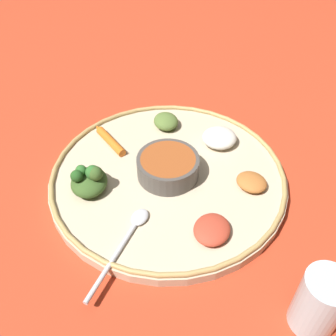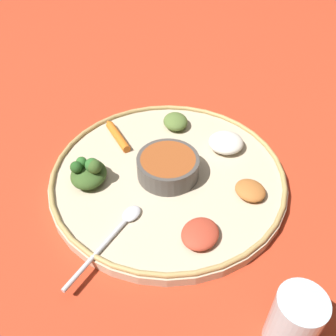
% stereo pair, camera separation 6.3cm
% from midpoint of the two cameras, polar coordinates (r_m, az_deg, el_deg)
% --- Properties ---
extents(ground_plane, '(2.40, 2.40, 0.00)m').
position_cam_midpoint_polar(ground_plane, '(0.66, -2.76, -2.15)').
color(ground_plane, '#B7381E').
extents(platter, '(0.40, 0.40, 0.02)m').
position_cam_midpoint_polar(platter, '(0.65, -2.79, -1.63)').
color(platter, '#C6B293').
rests_on(platter, ground_plane).
extents(platter_rim, '(0.39, 0.39, 0.01)m').
position_cam_midpoint_polar(platter_rim, '(0.64, -2.82, -0.91)').
color(platter_rim, tan).
rests_on(platter_rim, platter).
extents(center_bowl, '(0.10, 0.10, 0.04)m').
position_cam_midpoint_polar(center_bowl, '(0.63, -2.87, 0.18)').
color(center_bowl, '#4C4742').
rests_on(center_bowl, platter).
extents(spoon, '(0.16, 0.08, 0.01)m').
position_cam_midpoint_polar(spoon, '(0.56, -9.36, -10.25)').
color(spoon, silver).
rests_on(spoon, platter).
extents(greens_pile, '(0.09, 0.09, 0.05)m').
position_cam_midpoint_polar(greens_pile, '(0.63, -14.55, -1.87)').
color(greens_pile, '#385623').
rests_on(greens_pile, platter).
extents(carrot_near_spoon, '(0.02, 0.10, 0.01)m').
position_cam_midpoint_polar(carrot_near_spoon, '(0.71, -11.30, 4.07)').
color(carrot_near_spoon, orange).
rests_on(carrot_near_spoon, platter).
extents(mound_berbere_red, '(0.08, 0.07, 0.02)m').
position_cam_midpoint_polar(mound_berbere_red, '(0.56, 3.31, -9.31)').
color(mound_berbere_red, '#B73D28').
rests_on(mound_berbere_red, platter).
extents(mound_chickpea, '(0.05, 0.06, 0.02)m').
position_cam_midpoint_polar(mound_chickpea, '(0.63, 9.56, -2.22)').
color(mound_chickpea, '#B2662D').
rests_on(mound_chickpea, platter).
extents(mound_rice_white, '(0.08, 0.08, 0.03)m').
position_cam_midpoint_polar(mound_rice_white, '(0.70, 5.22, 4.33)').
color(mound_rice_white, silver).
rests_on(mound_rice_white, platter).
extents(mound_collards, '(0.06, 0.06, 0.02)m').
position_cam_midpoint_polar(mound_collards, '(0.74, -2.79, 6.87)').
color(mound_collards, '#567033').
rests_on(mound_collards, platter).
extents(drinking_glass, '(0.06, 0.06, 0.09)m').
position_cam_midpoint_polar(drinking_glass, '(0.50, 17.99, -19.09)').
color(drinking_glass, silver).
rests_on(drinking_glass, ground_plane).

